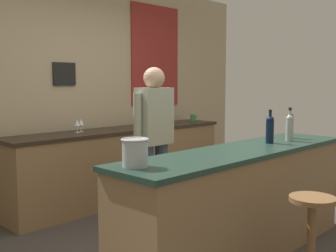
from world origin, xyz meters
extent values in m
plane|color=#423D38|center=(0.00, 0.00, 0.00)|extent=(10.00, 10.00, 0.00)
cube|color=tan|center=(0.00, 2.03, 1.40)|extent=(6.00, 0.06, 2.80)
cube|color=black|center=(-0.20, 1.99, 1.57)|extent=(0.30, 0.02, 0.27)
cube|color=maroon|center=(1.30, 1.99, 1.85)|extent=(0.91, 0.02, 1.42)
cube|color=olive|center=(0.00, -0.40, 0.44)|extent=(2.52, 0.57, 0.88)
cube|color=#1E382D|center=(0.00, -0.40, 0.90)|extent=(2.58, 0.60, 0.04)
cube|color=olive|center=(0.40, 1.65, 0.43)|extent=(3.03, 0.53, 0.86)
cube|color=#2D2319|center=(0.40, 1.65, 0.88)|extent=(3.09, 0.56, 0.04)
cylinder|color=#384766|center=(0.05, 0.61, 0.43)|extent=(0.13, 0.13, 0.86)
cylinder|color=#384766|center=(-0.15, 0.61, 0.43)|extent=(0.13, 0.13, 0.86)
cube|color=#9EA38E|center=(-0.05, 0.61, 1.14)|extent=(0.36, 0.20, 0.56)
sphere|color=tan|center=(-0.05, 0.61, 1.51)|extent=(0.21, 0.21, 0.21)
cylinder|color=#9EA38E|center=(0.17, 0.61, 1.11)|extent=(0.08, 0.08, 0.52)
cylinder|color=#9EA38E|center=(-0.27, 0.61, 1.11)|extent=(0.08, 0.08, 0.52)
cylinder|color=brown|center=(-0.16, -1.10, 0.32)|extent=(0.06, 0.06, 0.65)
cylinder|color=brown|center=(-0.16, -1.10, 0.66)|extent=(0.32, 0.32, 0.03)
cylinder|color=black|center=(0.45, -0.39, 1.02)|extent=(0.07, 0.07, 0.20)
sphere|color=black|center=(0.45, -0.39, 1.13)|extent=(0.07, 0.07, 0.07)
cylinder|color=black|center=(0.45, -0.39, 1.17)|extent=(0.03, 0.03, 0.09)
cylinder|color=black|center=(0.45, -0.39, 1.22)|extent=(0.03, 0.03, 0.02)
cylinder|color=#999E99|center=(0.71, -0.45, 1.02)|extent=(0.07, 0.07, 0.20)
sphere|color=#999E99|center=(0.71, -0.45, 1.13)|extent=(0.07, 0.07, 0.07)
cylinder|color=#999E99|center=(0.71, -0.45, 1.17)|extent=(0.03, 0.03, 0.09)
cylinder|color=black|center=(0.71, -0.45, 1.22)|extent=(0.03, 0.03, 0.02)
cylinder|color=black|center=(0.88, -0.36, 1.02)|extent=(0.07, 0.07, 0.20)
sphere|color=black|center=(0.88, -0.36, 1.13)|extent=(0.07, 0.07, 0.07)
cylinder|color=black|center=(0.88, -0.36, 1.17)|extent=(0.03, 0.03, 0.09)
cylinder|color=black|center=(0.88, -0.36, 1.22)|extent=(0.03, 0.03, 0.02)
cylinder|color=#B7BABF|center=(-1.11, -0.32, 1.01)|extent=(0.17, 0.17, 0.18)
torus|color=#B7BABF|center=(-1.11, -0.32, 1.10)|extent=(0.19, 0.19, 0.02)
cylinder|color=silver|center=(-0.24, 1.67, 0.90)|extent=(0.06, 0.06, 0.00)
cylinder|color=silver|center=(-0.24, 1.67, 0.94)|extent=(0.01, 0.01, 0.07)
cone|color=silver|center=(-0.24, 1.67, 1.02)|extent=(0.07, 0.07, 0.08)
cylinder|color=silver|center=(-0.16, 1.73, 0.90)|extent=(0.06, 0.06, 0.00)
cylinder|color=silver|center=(-0.16, 1.73, 0.94)|extent=(0.01, 0.01, 0.07)
cone|color=silver|center=(-0.16, 1.73, 1.02)|extent=(0.07, 0.07, 0.08)
cylinder|color=silver|center=(0.75, 1.70, 0.90)|extent=(0.06, 0.06, 0.00)
cylinder|color=silver|center=(0.75, 1.70, 0.94)|extent=(0.01, 0.01, 0.07)
cone|color=silver|center=(0.75, 1.70, 1.02)|extent=(0.07, 0.07, 0.08)
cylinder|color=#338C4C|center=(1.79, 1.69, 0.95)|extent=(0.08, 0.08, 0.09)
torus|color=#338C4C|center=(1.84, 1.69, 0.95)|extent=(0.06, 0.01, 0.06)
camera|label=1|loc=(-2.86, -2.34, 1.47)|focal=44.22mm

